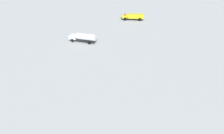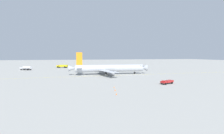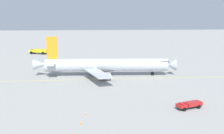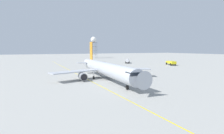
{
  "view_description": "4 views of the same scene",
  "coord_description": "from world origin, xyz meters",
  "px_view_note": "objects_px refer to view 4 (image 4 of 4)",
  "views": [
    {
      "loc": [
        59.92,
        8.58,
        23.52
      ],
      "look_at": [
        52.85,
        -17.09,
        4.7
      ],
      "focal_mm": 25.39,
      "sensor_mm": 36.0,
      "label": 1
    },
    {
      "loc": [
        22.28,
        84.05,
        10.73
      ],
      "look_at": [
        1.53,
        -2.15,
        4.06
      ],
      "focal_mm": 25.13,
      "sensor_mm": 36.0,
      "label": 2
    },
    {
      "loc": [
        9.33,
        86.0,
        18.44
      ],
      "look_at": [
        1.12,
        -2.34,
        2.56
      ],
      "focal_mm": 45.61,
      "sensor_mm": 36.0,
      "label": 3
    },
    {
      "loc": [
        -46.53,
        20.05,
        9.57
      ],
      "look_at": [
        5.83,
        -4.71,
        3.59
      ],
      "focal_mm": 28.06,
      "sensor_mm": 36.0,
      "label": 4
    }
  ],
  "objects_px": {
    "airliner_main": "(105,69)",
    "fuel_tanker_truck": "(127,61)",
    "fire_tender_truck": "(171,63)",
    "radar_tower": "(94,41)"
  },
  "relations": [
    {
      "from": "airliner_main",
      "to": "fuel_tanker_truck",
      "type": "relative_size",
      "value": 5.01
    },
    {
      "from": "fuel_tanker_truck",
      "to": "radar_tower",
      "type": "relative_size",
      "value": 0.39
    },
    {
      "from": "fuel_tanker_truck",
      "to": "airliner_main",
      "type": "bearing_deg",
      "value": 174.8
    },
    {
      "from": "fuel_tanker_truck",
      "to": "fire_tender_truck",
      "type": "xyz_separation_m",
      "value": [
        -23.9,
        -16.04,
        -0.04
      ]
    },
    {
      "from": "fire_tender_truck",
      "to": "radar_tower",
      "type": "height_order",
      "value": "radar_tower"
    },
    {
      "from": "airliner_main",
      "to": "fire_tender_truck",
      "type": "height_order",
      "value": "airliner_main"
    },
    {
      "from": "airliner_main",
      "to": "radar_tower",
      "type": "relative_size",
      "value": 1.97
    },
    {
      "from": "airliner_main",
      "to": "fire_tender_truck",
      "type": "distance_m",
      "value": 62.05
    },
    {
      "from": "fuel_tanker_truck",
      "to": "radar_tower",
      "type": "distance_m",
      "value": 77.83
    },
    {
      "from": "airliner_main",
      "to": "fuel_tanker_truck",
      "type": "distance_m",
      "value": 65.55
    }
  ]
}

